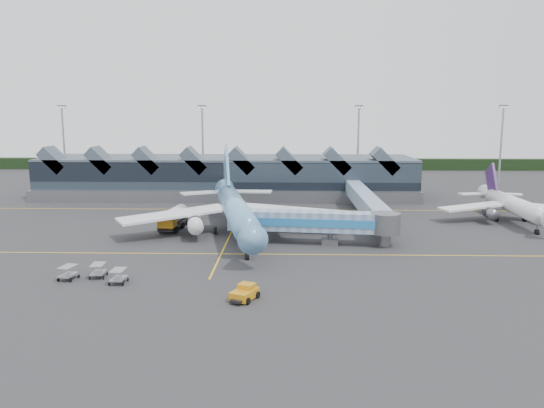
{
  "coord_description": "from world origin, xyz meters",
  "views": [
    {
      "loc": [
        9.39,
        -81.98,
        19.97
      ],
      "look_at": [
        6.97,
        5.8,
        5.0
      ],
      "focal_mm": 35.0,
      "sensor_mm": 36.0,
      "label": 1
    }
  ],
  "objects_px": {
    "jet_bridge": "(322,222)",
    "main_airliner": "(235,208)",
    "regional_jet": "(511,204)",
    "pushback_tug": "(245,293)",
    "fuel_truck": "(175,217)"
  },
  "relations": [
    {
      "from": "main_airliner",
      "to": "fuel_truck",
      "type": "bearing_deg",
      "value": 151.76
    },
    {
      "from": "pushback_tug",
      "to": "fuel_truck",
      "type": "bearing_deg",
      "value": 137.56
    },
    {
      "from": "regional_jet",
      "to": "fuel_truck",
      "type": "distance_m",
      "value": 62.45
    },
    {
      "from": "regional_jet",
      "to": "fuel_truck",
      "type": "xyz_separation_m",
      "value": [
        -61.92,
        -8.04,
        -1.22
      ]
    },
    {
      "from": "main_airliner",
      "to": "jet_bridge",
      "type": "height_order",
      "value": "main_airliner"
    },
    {
      "from": "regional_jet",
      "to": "pushback_tug",
      "type": "height_order",
      "value": "regional_jet"
    },
    {
      "from": "jet_bridge",
      "to": "fuel_truck",
      "type": "height_order",
      "value": "jet_bridge"
    },
    {
      "from": "jet_bridge",
      "to": "pushback_tug",
      "type": "distance_m",
      "value": 27.34
    },
    {
      "from": "main_airliner",
      "to": "pushback_tug",
      "type": "distance_m",
      "value": 33.03
    },
    {
      "from": "jet_bridge",
      "to": "main_airliner",
      "type": "bearing_deg",
      "value": 159.36
    },
    {
      "from": "main_airliner",
      "to": "jet_bridge",
      "type": "xyz_separation_m",
      "value": [
        14.24,
        -7.32,
        -0.82
      ]
    },
    {
      "from": "jet_bridge",
      "to": "fuel_truck",
      "type": "bearing_deg",
      "value": 163.58
    },
    {
      "from": "main_airliner",
      "to": "fuel_truck",
      "type": "relative_size",
      "value": 4.07
    },
    {
      "from": "jet_bridge",
      "to": "regional_jet",
      "type": "bearing_deg",
      "value": 33.67
    },
    {
      "from": "fuel_truck",
      "to": "pushback_tug",
      "type": "relative_size",
      "value": 2.67
    }
  ]
}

